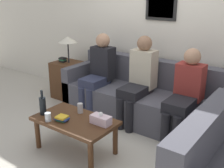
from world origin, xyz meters
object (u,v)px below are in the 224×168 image
Objects in this scene: drinking_glass at (48,117)px; person_right at (185,92)px; person_left at (99,70)px; coffee_table at (75,124)px; wine_bottle at (43,105)px; person_middle at (139,78)px; couch_main at (143,99)px.

person_right reaches higher than drinking_glass.
coffee_table is at bearing -64.75° from person_left.
wine_bottle is 1.75m from person_right.
person_left is 1.40m from person_right.
coffee_table is 0.78× the size of person_middle.
wine_bottle reaches higher than drinking_glass.
person_right is (1.29, 1.18, 0.10)m from wine_bottle.
couch_main is 0.81m from person_left.
drinking_glass reaches higher than coffee_table.
person_left is (-0.71, -0.15, 0.36)m from couch_main.
wine_bottle is (-0.40, -0.12, 0.18)m from coffee_table.
drinking_glass is 1.35m from person_left.
person_middle is at bearing 1.13° from person_left.
couch_main is 1.26m from coffee_table.
couch_main is at bearing 164.54° from person_right.
coffee_table is at bearing 44.60° from drinking_glass.
person_left is 0.70m from person_middle.
coffee_table is 0.45m from wine_bottle.
person_middle reaches higher than wine_bottle.
person_left reaches higher than couch_main.
couch_main is 0.39m from person_middle.
person_middle is (-0.00, -0.14, 0.36)m from couch_main.
couch_main is 1.52m from drinking_glass.
person_right is (0.70, -0.19, 0.33)m from couch_main.
drinking_glass is at bearing -106.95° from person_middle.
wine_bottle is 0.21m from drinking_glass.
coffee_table is at bearing -130.13° from person_right.
person_middle is 1.07× the size of person_right.
person_middle is 0.70m from person_right.
wine_bottle is 1.37m from person_middle.
couch_main is at bearing 66.80° from wine_bottle.
drinking_glass is 0.08× the size of person_left.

